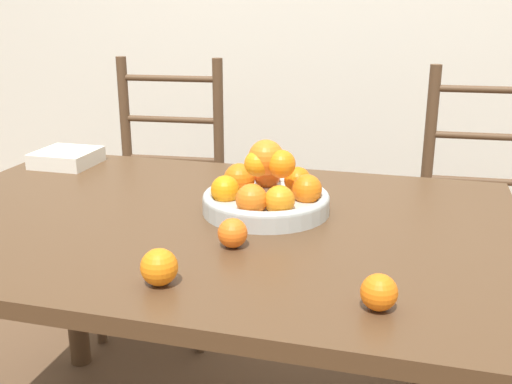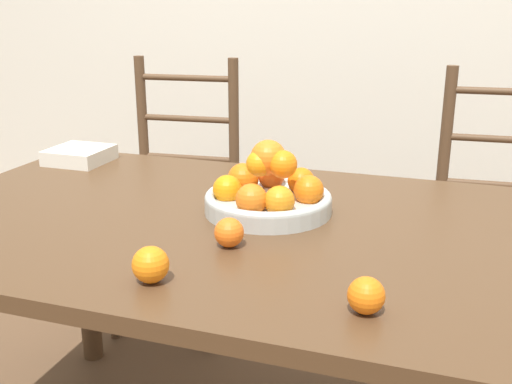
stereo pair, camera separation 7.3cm
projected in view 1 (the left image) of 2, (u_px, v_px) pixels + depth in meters
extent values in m
cube|color=#4C331E|center=(205.00, 224.00, 1.40)|extent=(1.42, 0.95, 0.03)
cylinder|color=#4C331E|center=(72.00, 270.00, 2.03)|extent=(0.07, 0.07, 0.71)
cylinder|color=#4C331E|center=(463.00, 320.00, 1.72)|extent=(0.07, 0.07, 0.71)
cylinder|color=#B2B7B2|center=(266.00, 204.00, 1.42)|extent=(0.30, 0.30, 0.04)
torus|color=#B2B7B2|center=(266.00, 197.00, 1.42)|extent=(0.30, 0.30, 0.02)
sphere|color=orange|center=(307.00, 189.00, 1.39)|extent=(0.07, 0.07, 0.07)
sphere|color=orange|center=(297.00, 180.00, 1.46)|extent=(0.07, 0.07, 0.07)
sphere|color=orange|center=(267.00, 175.00, 1.50)|extent=(0.07, 0.07, 0.07)
sphere|color=orange|center=(239.00, 179.00, 1.48)|extent=(0.08, 0.08, 0.08)
sphere|color=orange|center=(225.00, 190.00, 1.40)|extent=(0.07, 0.07, 0.07)
sphere|color=orange|center=(252.00, 200.00, 1.32)|extent=(0.07, 0.07, 0.07)
sphere|color=orange|center=(280.00, 200.00, 1.32)|extent=(0.07, 0.07, 0.07)
sphere|color=orange|center=(281.00, 164.00, 1.37)|extent=(0.07, 0.07, 0.07)
sphere|color=orange|center=(266.00, 157.00, 1.39)|extent=(0.08, 0.08, 0.08)
sphere|color=orange|center=(257.00, 164.00, 1.38)|extent=(0.06, 0.06, 0.06)
sphere|color=orange|center=(379.00, 292.00, 0.97)|extent=(0.06, 0.06, 0.06)
sphere|color=orange|center=(159.00, 267.00, 1.05)|extent=(0.07, 0.07, 0.07)
sphere|color=orange|center=(233.00, 233.00, 1.21)|extent=(0.06, 0.06, 0.06)
cylinder|color=#513823|center=(98.00, 286.00, 2.20)|extent=(0.04, 0.04, 0.46)
cylinder|color=#513823|center=(198.00, 295.00, 2.13)|extent=(0.04, 0.04, 0.46)
cylinder|color=#513823|center=(129.00, 184.00, 2.45)|extent=(0.04, 0.04, 1.03)
cylinder|color=#513823|center=(220.00, 189.00, 2.38)|extent=(0.04, 0.04, 1.03)
cube|color=#513823|center=(160.00, 210.00, 2.26)|extent=(0.45, 0.44, 0.04)
cylinder|color=#513823|center=(173.00, 159.00, 2.38)|extent=(0.38, 0.06, 0.02)
cylinder|color=#513823|center=(171.00, 120.00, 2.33)|extent=(0.38, 0.06, 0.02)
cylinder|color=#513823|center=(169.00, 78.00, 2.28)|extent=(0.38, 0.06, 0.02)
cylinder|color=#513823|center=(423.00, 329.00, 1.91)|extent=(0.04, 0.04, 0.46)
cylinder|color=#513823|center=(423.00, 209.00, 2.16)|extent=(0.04, 0.04, 1.03)
cube|color=#513823|center=(486.00, 241.00, 1.97)|extent=(0.45, 0.43, 0.04)
cylinder|color=#513823|center=(482.00, 181.00, 2.09)|extent=(0.38, 0.05, 0.02)
cylinder|color=#513823|center=(488.00, 136.00, 2.04)|extent=(0.38, 0.05, 0.02)
cylinder|color=#513823|center=(493.00, 90.00, 1.99)|extent=(0.38, 0.05, 0.02)
cube|color=silver|center=(67.00, 158.00, 1.83)|extent=(0.17, 0.17, 0.05)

